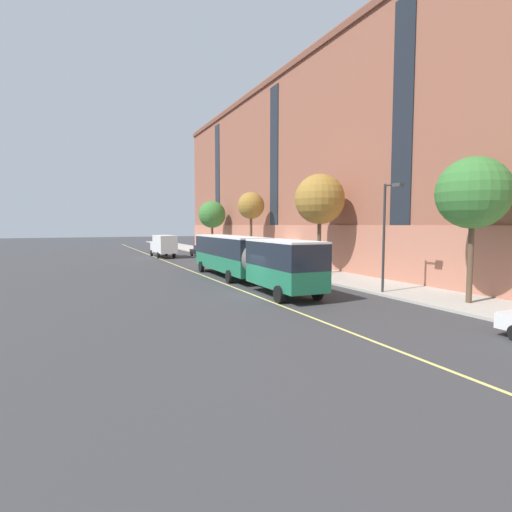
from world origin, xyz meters
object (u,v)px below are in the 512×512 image
(street_tree_mid_block, at_px, (320,199))
(street_tree_near_corner, at_px, (473,193))
(city_bus, at_px, (245,256))
(street_tree_far_downtown, at_px, (212,215))
(parked_car_navy_2, at_px, (268,265))
(parked_car_black_3, at_px, (201,251))
(street_tree_far_uptown, at_px, (251,206))
(box_truck, at_px, (164,245))
(street_lamp, at_px, (387,226))
(parked_car_green_4, at_px, (216,254))

(street_tree_mid_block, bearing_deg, street_tree_near_corner, -90.00)
(city_bus, relative_size, street_tree_far_downtown, 2.47)
(parked_car_navy_2, distance_m, parked_car_black_3, 21.32)
(street_tree_near_corner, distance_m, street_tree_far_uptown, 29.43)
(box_truck, xyz_separation_m, street_lamp, (6.62, -35.28, 2.62))
(box_truck, height_order, street_lamp, street_lamp)
(box_truck, bearing_deg, street_tree_near_corner, -78.03)
(parked_car_navy_2, bearing_deg, parked_car_black_3, 89.69)
(parked_car_black_3, xyz_separation_m, street_tree_mid_block, (3.53, -24.09, 5.86))
(city_bus, bearing_deg, street_tree_far_uptown, 64.42)
(street_lamp, bearing_deg, box_truck, 100.63)
(box_truck, relative_size, street_tree_far_downtown, 0.92)
(street_tree_near_corner, height_order, street_tree_far_downtown, street_tree_far_downtown)
(street_tree_mid_block, relative_size, street_tree_far_uptown, 1.06)
(city_bus, xyz_separation_m, parked_car_green_4, (4.09, 18.44, -1.25))
(parked_car_black_3, xyz_separation_m, street_tree_near_corner, (3.53, -38.80, 5.35))
(parked_car_navy_2, xyz_separation_m, street_lamp, (1.82, -12.99, 3.56))
(city_bus, relative_size, street_tree_far_uptown, 2.39)
(parked_car_green_4, distance_m, street_lamp, 27.46)
(parked_car_black_3, relative_size, box_truck, 0.60)
(parked_car_navy_2, distance_m, parked_car_green_4, 14.18)
(parked_car_black_3, height_order, street_lamp, street_lamp)
(street_tree_far_downtown, xyz_separation_m, street_lamp, (-1.82, -39.63, -1.66))
(street_lamp, bearing_deg, city_bus, 124.21)
(box_truck, relative_size, street_tree_far_uptown, 0.89)
(street_lamp, bearing_deg, street_tree_near_corner, -68.03)
(street_tree_near_corner, distance_m, street_lamp, 5.17)
(street_tree_far_uptown, bearing_deg, box_truck, 129.15)
(street_tree_far_uptown, height_order, street_lamp, street_tree_far_uptown)
(city_bus, distance_m, street_tree_far_uptown, 18.54)
(city_bus, height_order, street_tree_near_corner, street_tree_near_corner)
(parked_car_navy_2, height_order, box_truck, box_truck)
(parked_car_green_4, relative_size, box_truck, 0.66)
(parked_car_navy_2, bearing_deg, street_tree_near_corner, -78.24)
(box_truck, xyz_separation_m, street_tree_near_corner, (8.44, -39.79, 4.41))
(street_tree_near_corner, distance_m, street_tree_mid_block, 14.72)
(city_bus, height_order, street_tree_far_downtown, street_tree_far_downtown)
(parked_car_navy_2, relative_size, street_tree_far_uptown, 0.54)
(street_tree_mid_block, xyz_separation_m, street_tree_far_uptown, (0.00, 14.71, 0.05))
(parked_car_black_3, relative_size, street_tree_far_uptown, 0.54)
(parked_car_navy_2, bearing_deg, street_lamp, -82.01)
(parked_car_green_4, xyz_separation_m, street_tree_mid_block, (3.66, -16.96, 5.86))
(street_tree_mid_block, relative_size, street_lamp, 1.27)
(parked_car_green_4, height_order, street_tree_mid_block, street_tree_mid_block)
(parked_car_green_4, relative_size, street_tree_far_downtown, 0.61)
(parked_car_green_4, distance_m, street_tree_far_uptown, 7.30)
(parked_car_black_3, height_order, street_tree_far_uptown, street_tree_far_uptown)
(city_bus, xyz_separation_m, parked_car_navy_2, (4.11, 4.26, -1.25))
(city_bus, bearing_deg, street_tree_near_corner, -59.64)
(parked_car_black_3, bearing_deg, parked_car_navy_2, -90.31)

